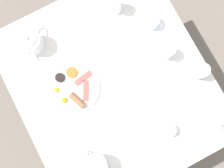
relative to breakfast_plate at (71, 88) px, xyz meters
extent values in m
plane|color=#70665B|center=(-0.20, 0.08, -0.75)|extent=(8.00, 8.00, 0.00)
cube|color=silver|center=(-0.20, 0.08, -0.02)|extent=(1.00, 1.11, 0.03)
cylinder|color=brown|center=(-0.65, -0.42, -0.39)|extent=(0.04, 0.04, 0.71)
cylinder|color=brown|center=(0.25, -0.42, -0.39)|extent=(0.04, 0.04, 0.71)
cylinder|color=brown|center=(-0.65, 0.59, -0.39)|extent=(0.04, 0.04, 0.71)
cylinder|color=white|center=(0.00, 0.00, 0.00)|extent=(0.30, 0.30, 0.01)
cylinder|color=white|center=(0.07, -0.02, 0.01)|extent=(0.06, 0.06, 0.00)
sphere|color=yellow|center=(0.07, -0.02, 0.02)|extent=(0.03, 0.03, 0.03)
cylinder|color=white|center=(0.06, 0.04, 0.01)|extent=(0.06, 0.06, 0.00)
sphere|color=yellow|center=(0.06, 0.04, 0.02)|extent=(0.03, 0.03, 0.03)
cylinder|color=brown|center=(0.00, 0.08, 0.02)|extent=(0.06, 0.10, 0.03)
cube|color=#B74C42|center=(-0.06, 0.05, 0.01)|extent=(0.07, 0.11, 0.01)
cube|color=#B74C42|center=(-0.08, -0.02, 0.01)|extent=(0.11, 0.05, 0.01)
cylinder|color=#D16023|center=(-0.04, -0.07, 0.01)|extent=(0.06, 0.06, 0.01)
cylinder|color=black|center=(0.03, -0.07, 0.01)|extent=(0.05, 0.05, 0.02)
cylinder|color=white|center=(0.06, 0.41, 0.04)|extent=(0.12, 0.12, 0.11)
torus|color=white|center=(0.08, 0.35, 0.04)|extent=(0.03, 0.08, 0.08)
cylinder|color=white|center=(0.08, -0.31, 0.04)|extent=(0.12, 0.12, 0.11)
cylinder|color=white|center=(0.08, -0.31, 0.10)|extent=(0.09, 0.09, 0.01)
sphere|color=white|center=(0.08, -0.31, 0.11)|extent=(0.02, 0.02, 0.02)
cone|color=white|center=(0.12, -0.25, 0.05)|extent=(0.05, 0.06, 0.05)
torus|color=white|center=(0.03, -0.36, 0.04)|extent=(0.06, 0.07, 0.08)
cylinder|color=white|center=(-0.59, 0.48, -0.01)|extent=(0.15, 0.15, 0.01)
cylinder|color=white|center=(-0.59, 0.48, 0.02)|extent=(0.09, 0.09, 0.05)
cylinder|color=tan|center=(-0.59, 0.48, 0.02)|extent=(0.08, 0.08, 0.04)
torus|color=white|center=(-0.58, 0.53, 0.02)|extent=(0.02, 0.04, 0.04)
cylinder|color=white|center=(-0.54, -0.12, -0.01)|extent=(0.15, 0.15, 0.01)
cylinder|color=white|center=(-0.54, -0.12, 0.02)|extent=(0.09, 0.09, 0.05)
cylinder|color=tan|center=(-0.54, -0.12, 0.02)|extent=(0.08, 0.08, 0.04)
torus|color=white|center=(-0.54, -0.16, 0.02)|extent=(0.01, 0.04, 0.04)
cylinder|color=white|center=(-0.63, 0.24, 0.04)|extent=(0.07, 0.07, 0.11)
cylinder|color=white|center=(-0.53, 0.07, 0.04)|extent=(0.07, 0.07, 0.10)
cylinder|color=white|center=(-0.41, -0.28, 0.05)|extent=(0.07, 0.07, 0.12)
cylinder|color=white|center=(-0.34, 0.43, 0.02)|extent=(0.07, 0.07, 0.05)
torus|color=white|center=(-0.31, 0.43, 0.02)|extent=(0.04, 0.01, 0.04)
cube|color=silver|center=(-0.33, 0.03, -0.01)|extent=(0.18, 0.02, 0.00)
cube|color=silver|center=(-0.17, 0.47, -0.01)|extent=(0.03, 0.20, 0.00)
cube|color=silver|center=(-0.24, -0.27, -0.01)|extent=(0.13, 0.13, 0.00)
camera|label=1|loc=(-0.12, 0.24, 1.37)|focal=42.00mm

